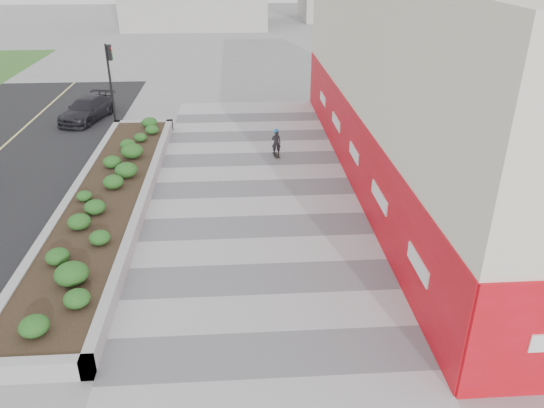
{
  "coord_description": "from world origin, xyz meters",
  "views": [
    {
      "loc": [
        -0.57,
        -11.21,
        8.93
      ],
      "look_at": [
        0.48,
        4.53,
        1.1
      ],
      "focal_mm": 35.0,
      "sensor_mm": 36.0,
      "label": 1
    }
  ],
  "objects_px": {
    "traffic_signal_near": "(110,72)",
    "skateboarder": "(276,142)",
    "planter": "(108,196)",
    "car_dark": "(87,109)"
  },
  "relations": [
    {
      "from": "planter",
      "to": "skateboarder",
      "type": "distance_m",
      "value": 8.16
    },
    {
      "from": "traffic_signal_near",
      "to": "car_dark",
      "type": "bearing_deg",
      "value": 164.5
    },
    {
      "from": "traffic_signal_near",
      "to": "skateboarder",
      "type": "relative_size",
      "value": 3.16
    },
    {
      "from": "planter",
      "to": "traffic_signal_near",
      "type": "bearing_deg",
      "value": 99.35
    },
    {
      "from": "traffic_signal_near",
      "to": "car_dark",
      "type": "distance_m",
      "value": 2.75
    },
    {
      "from": "traffic_signal_near",
      "to": "skateboarder",
      "type": "height_order",
      "value": "traffic_signal_near"
    },
    {
      "from": "planter",
      "to": "car_dark",
      "type": "distance_m",
      "value": 11.47
    },
    {
      "from": "planter",
      "to": "skateboarder",
      "type": "bearing_deg",
      "value": 35.29
    },
    {
      "from": "planter",
      "to": "car_dark",
      "type": "bearing_deg",
      "value": 107.17
    },
    {
      "from": "planter",
      "to": "traffic_signal_near",
      "type": "relative_size",
      "value": 4.29
    }
  ]
}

